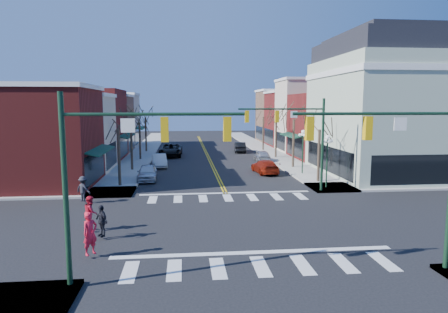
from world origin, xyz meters
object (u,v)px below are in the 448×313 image
object	(u,v)px
car_right_mid	(262,156)
pedestrian_dark_b	(83,189)
victorian_corner	(390,105)
car_left_near	(147,173)
car_right_near	(265,167)
lamppost_corner	(327,152)
pedestrian_red_a	(90,233)
pedestrian_dark_a	(101,221)
car_left_far	(171,150)
lamppost_midblock	(303,144)
pedestrian_red_b	(91,212)
car_left_mid	(159,161)
car_right_far	(240,147)

from	to	relation	value
car_right_mid	pedestrian_dark_b	size ratio (longest dim) A/B	2.29
car_right_mid	victorian_corner	bearing A→B (deg)	138.55
victorian_corner	car_left_near	bearing A→B (deg)	-177.67
car_right_near	lamppost_corner	bearing A→B (deg)	108.34
car_left_near	car_right_near	world-z (taller)	car_left_near
pedestrian_red_a	pedestrian_dark_a	world-z (taller)	pedestrian_red_a
car_left_near	pedestrian_dark_a	distance (m)	15.61
car_left_far	car_right_mid	world-z (taller)	car_left_far
victorian_corner	pedestrian_dark_a	distance (m)	29.52
lamppost_midblock	pedestrian_red_b	xyz separation A→B (m)	(-16.34, -15.57, -1.93)
car_left_mid	car_right_near	world-z (taller)	car_left_mid
car_left_near	car_right_mid	bearing A→B (deg)	38.81
car_left_near	car_left_far	size ratio (longest dim) A/B	0.69
car_left_mid	car_right_mid	world-z (taller)	car_left_mid
car_right_near	pedestrian_dark_b	world-z (taller)	pedestrian_dark_b
car_left_mid	pedestrian_red_a	size ratio (longest dim) A/B	2.19
lamppost_corner	pedestrian_dark_a	size ratio (longest dim) A/B	2.68
car_right_near	pedestrian_red_a	world-z (taller)	pedestrian_red_a
lamppost_corner	car_left_mid	bearing A→B (deg)	137.58
car_left_mid	pedestrian_red_a	xyz separation A→B (m)	(-1.52, -25.74, 0.42)
lamppost_midblock	car_right_far	bearing A→B (deg)	100.28
pedestrian_dark_a	pedestrian_dark_b	xyz separation A→B (m)	(-2.70, 7.60, 0.06)
lamppost_corner	pedestrian_dark_b	distance (m)	18.53
lamppost_corner	pedestrian_red_b	distance (m)	18.79
car_left_near	car_right_near	bearing A→B (deg)	11.34
victorian_corner	pedestrian_dark_a	size ratio (longest dim) A/B	8.83
pedestrian_red_a	pedestrian_red_b	size ratio (longest dim) A/B	1.09
pedestrian_dark_b	car_left_far	bearing A→B (deg)	-69.90
victorian_corner	car_right_near	world-z (taller)	victorian_corner
car_left_mid	pedestrian_dark_a	xyz separation A→B (m)	(-1.52, -23.28, 0.26)
victorian_corner	car_left_far	size ratio (longest dim) A/B	2.37
car_right_near	car_right_far	bearing A→B (deg)	-95.57
car_right_far	pedestrian_red_b	distance (m)	36.68
car_right_near	car_right_mid	xyz separation A→B (m)	(1.30, 8.09, 0.02)
lamppost_midblock	pedestrian_red_b	size ratio (longest dim) A/B	2.46
lamppost_midblock	car_right_far	size ratio (longest dim) A/B	0.99
car_left_mid	pedestrian_dark_b	distance (m)	16.25
pedestrian_dark_a	pedestrian_dark_b	world-z (taller)	pedestrian_dark_b
lamppost_midblock	car_right_near	xyz separation A→B (m)	(-3.40, 1.17, -2.30)
victorian_corner	car_left_mid	xyz separation A→B (m)	(-22.28, 6.77, -5.96)
lamppost_midblock	car_right_mid	xyz separation A→B (m)	(-2.10, 9.26, -2.28)
car_right_mid	pedestrian_dark_a	xyz separation A→B (m)	(-13.40, -26.27, 0.28)
car_left_near	pedestrian_red_b	size ratio (longest dim) A/B	2.36
car_right_mid	pedestrian_dark_a	size ratio (longest dim) A/B	2.48
car_left_far	car_right_near	size ratio (longest dim) A/B	1.31
car_right_mid	pedestrian_red_b	xyz separation A→B (m)	(-14.24, -24.83, 0.35)
car_left_mid	car_left_far	world-z (taller)	car_left_far
car_right_far	car_left_far	bearing A→B (deg)	25.29
pedestrian_dark_a	lamppost_midblock	bearing A→B (deg)	96.13
car_right_mid	pedestrian_dark_b	xyz separation A→B (m)	(-16.10, -18.68, 0.34)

